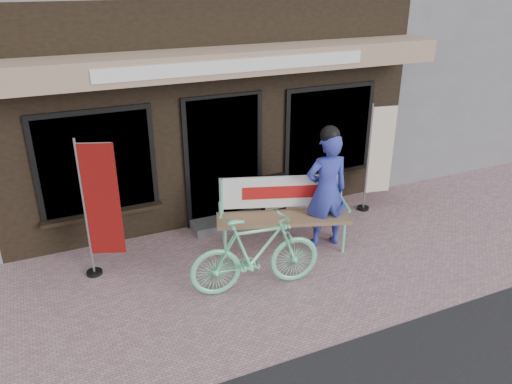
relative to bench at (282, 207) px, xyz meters
name	(u,v)px	position (x,y,z in m)	size (l,w,h in m)	color
ground	(276,279)	(-0.52, -0.85, -0.64)	(70.00, 70.00, 0.00)	#A77F87
storefront	(168,24)	(-0.52, 4.11, 2.35)	(7.00, 6.77, 6.00)	black
neighbor_right_near	(468,17)	(7.98, 4.65, 2.16)	(10.00, 7.00, 5.60)	slate
bench	(282,207)	(0.00, 0.00, 0.00)	(2.08, 1.12, 1.09)	#72DEAB
person	(327,188)	(0.62, -0.25, 0.31)	(0.72, 0.53, 1.93)	#313BA8
bicycle	(256,253)	(-0.86, -0.92, -0.10)	(0.51, 1.79, 1.08)	#72DEAB
nobori_red	(100,208)	(-2.63, 0.25, 0.40)	(0.59, 0.33, 2.02)	gray
nobori_cream	(378,156)	(2.11, 0.48, 0.36)	(0.58, 0.25, 1.95)	gray
menu_stand	(274,198)	(0.21, 0.73, -0.19)	(0.44, 0.12, 0.88)	black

